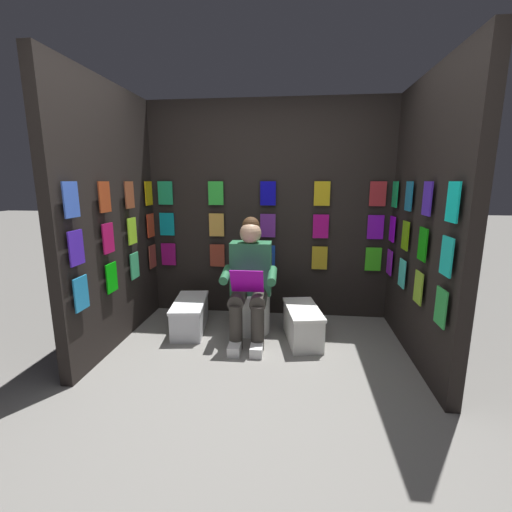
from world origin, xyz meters
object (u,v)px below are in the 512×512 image
toilet (252,299)px  comic_longbox_near (190,315)px  person_reading (250,279)px  comic_longbox_far (302,324)px

toilet → comic_longbox_near: 0.67m
toilet → person_reading: (-0.00, 0.23, 0.27)m
comic_longbox_near → toilet: bearing=-177.1°
comic_longbox_near → comic_longbox_far: (-1.16, 0.13, 0.01)m
person_reading → comic_longbox_far: (-0.52, 0.02, -0.43)m
toilet → comic_longbox_far: (-0.52, 0.25, -0.16)m
toilet → person_reading: size_ratio=0.65×
person_reading → comic_longbox_far: person_reading is taller
person_reading → comic_longbox_near: size_ratio=1.62×
toilet → person_reading: 0.35m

